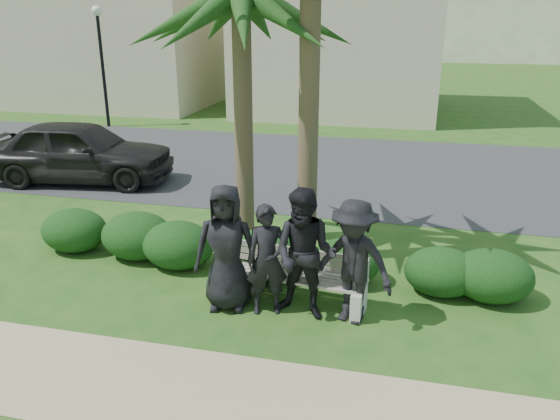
{
  "coord_description": "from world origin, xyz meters",
  "views": [
    {
      "loc": [
        2.05,
        -6.43,
        3.92
      ],
      "look_at": [
        0.28,
        1.0,
        1.21
      ],
      "focal_mm": 35.0,
      "sensor_mm": 36.0,
      "label": 1
    }
  ],
  "objects_px": {
    "man_b": "(267,260)",
    "man_a": "(226,248)",
    "man_d": "(353,262)",
    "car_a": "(80,151)",
    "street_lamp": "(100,45)",
    "park_bench": "(290,280)",
    "man_c": "(305,255)"
  },
  "relations": [
    {
      "from": "car_a",
      "to": "man_b",
      "type": "bearing_deg",
      "value": -137.55
    },
    {
      "from": "man_a",
      "to": "man_d",
      "type": "distance_m",
      "value": 1.75
    },
    {
      "from": "man_b",
      "to": "car_a",
      "type": "xyz_separation_m",
      "value": [
        -6.14,
        5.11,
        -0.01
      ]
    },
    {
      "from": "street_lamp",
      "to": "man_c",
      "type": "relative_size",
      "value": 2.34
    },
    {
      "from": "man_b",
      "to": "man_d",
      "type": "height_order",
      "value": "man_d"
    },
    {
      "from": "street_lamp",
      "to": "man_d",
      "type": "distance_m",
      "value": 15.95
    },
    {
      "from": "park_bench",
      "to": "man_b",
      "type": "relative_size",
      "value": 1.42
    },
    {
      "from": "man_c",
      "to": "car_a",
      "type": "xyz_separation_m",
      "value": [
        -6.66,
        5.11,
        -0.14
      ]
    },
    {
      "from": "man_c",
      "to": "man_d",
      "type": "height_order",
      "value": "man_c"
    },
    {
      "from": "man_b",
      "to": "man_d",
      "type": "relative_size",
      "value": 0.91
    },
    {
      "from": "park_bench",
      "to": "car_a",
      "type": "height_order",
      "value": "car_a"
    },
    {
      "from": "man_a",
      "to": "man_c",
      "type": "height_order",
      "value": "man_c"
    },
    {
      "from": "man_a",
      "to": "man_c",
      "type": "distance_m",
      "value": 1.11
    },
    {
      "from": "park_bench",
      "to": "man_c",
      "type": "distance_m",
      "value": 0.72
    },
    {
      "from": "park_bench",
      "to": "man_c",
      "type": "height_order",
      "value": "man_c"
    },
    {
      "from": "street_lamp",
      "to": "man_b",
      "type": "bearing_deg",
      "value": -51.9
    },
    {
      "from": "street_lamp",
      "to": "park_bench",
      "type": "xyz_separation_m",
      "value": [
        9.56,
        -11.54,
        -2.6
      ]
    },
    {
      "from": "man_b",
      "to": "park_bench",
      "type": "bearing_deg",
      "value": 34.9
    },
    {
      "from": "man_d",
      "to": "car_a",
      "type": "height_order",
      "value": "man_d"
    },
    {
      "from": "man_b",
      "to": "car_a",
      "type": "bearing_deg",
      "value": 121.12
    },
    {
      "from": "man_d",
      "to": "car_a",
      "type": "relative_size",
      "value": 0.38
    },
    {
      "from": "street_lamp",
      "to": "park_bench",
      "type": "height_order",
      "value": "street_lamp"
    },
    {
      "from": "man_a",
      "to": "man_d",
      "type": "xyz_separation_m",
      "value": [
        1.75,
        0.02,
        -0.04
      ]
    },
    {
      "from": "street_lamp",
      "to": "man_c",
      "type": "distance_m",
      "value": 15.55
    },
    {
      "from": "street_lamp",
      "to": "man_d",
      "type": "xyz_separation_m",
      "value": [
        10.48,
        -11.85,
        -2.08
      ]
    },
    {
      "from": "street_lamp",
      "to": "man_a",
      "type": "relative_size",
      "value": 2.37
    },
    {
      "from": "man_c",
      "to": "street_lamp",
      "type": "bearing_deg",
      "value": 138.14
    },
    {
      "from": "man_b",
      "to": "car_a",
      "type": "height_order",
      "value": "man_b"
    },
    {
      "from": "man_b",
      "to": "man_d",
      "type": "bearing_deg",
      "value": -17.71
    },
    {
      "from": "man_a",
      "to": "man_b",
      "type": "height_order",
      "value": "man_a"
    },
    {
      "from": "man_c",
      "to": "car_a",
      "type": "relative_size",
      "value": 0.4
    },
    {
      "from": "man_b",
      "to": "man_a",
      "type": "bearing_deg",
      "value": 159.74
    }
  ]
}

